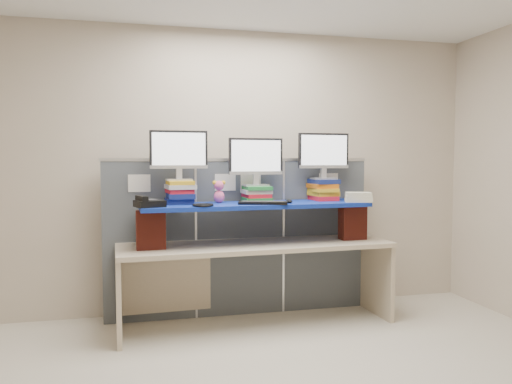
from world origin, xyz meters
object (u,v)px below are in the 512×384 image
object	(u,v)px
monitor_left	(179,152)
desk_phone	(149,203)
desk	(256,259)
monitor_right	(324,153)
blue_board	(256,205)
monitor_center	(256,159)
keyboard	(263,203)

from	to	relation	value
monitor_left	desk_phone	bearing A→B (deg)	-140.00
desk	monitor_right	bearing A→B (deg)	9.43
desk_phone	blue_board	bearing A→B (deg)	-7.58
monitor_right	desk_phone	distance (m)	1.75
monitor_left	monitor_right	world-z (taller)	monitor_left
monitor_center	desk_phone	world-z (taller)	monitor_center
blue_board	monitor_center	size ratio (longest dim) A/B	4.05
desk	monitor_center	xyz separation A→B (m)	(0.03, 0.12, 0.92)
desk	monitor_right	distance (m)	1.21
monitor_left	monitor_right	size ratio (longest dim) A/B	1.00
blue_board	monitor_center	bearing A→B (deg)	74.81
blue_board	monitor_right	world-z (taller)	monitor_right
monitor_center	keyboard	bearing A→B (deg)	-92.10
blue_board	monitor_left	size ratio (longest dim) A/B	4.05
blue_board	monitor_center	xyz separation A→B (m)	(0.03, 0.12, 0.42)
keyboard	desk_phone	bearing A→B (deg)	-162.54
monitor_left	desk_phone	distance (m)	0.56
monitor_center	monitor_right	bearing A→B (deg)	0.00
monitor_center	keyboard	size ratio (longest dim) A/B	1.12
monitor_center	monitor_right	size ratio (longest dim) A/B	1.00
desk	keyboard	xyz separation A→B (m)	(0.03, -0.14, 0.53)
blue_board	desk_phone	world-z (taller)	desk_phone
desk	monitor_left	size ratio (longest dim) A/B	4.90
blue_board	desk_phone	xyz separation A→B (m)	(-0.96, -0.16, 0.05)
desk	monitor_left	xyz separation A→B (m)	(-0.69, 0.09, 0.98)
desk	desk_phone	size ratio (longest dim) A/B	9.20
desk	keyboard	bearing A→B (deg)	-81.06
desk	keyboard	distance (m)	0.55
blue_board	monitor_left	xyz separation A→B (m)	(-0.69, 0.09, 0.48)
monitor_left	keyboard	distance (m)	0.87
monitor_right	desk_phone	bearing A→B (deg)	-171.88
desk	monitor_left	distance (m)	1.20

